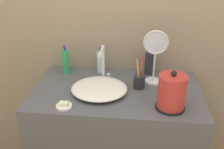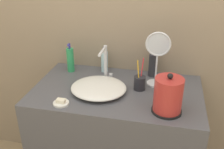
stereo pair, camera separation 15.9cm
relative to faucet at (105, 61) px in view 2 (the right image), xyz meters
The scene contains 11 objects.
wall_back 0.38m from the faucet, 65.39° to the left, with size 6.00×0.04×2.60m.
vanity_counter 0.59m from the faucet, 48.00° to the right, with size 1.04×0.61×0.87m.
sink_basin 0.19m from the faucet, 91.55° to the right, with size 0.34×0.31×0.05m.
faucet is the anchor object (origin of this frame).
electric_kettle 0.50m from the faucet, 35.19° to the right, with size 0.16×0.16×0.23m.
toothbrush_cup 0.26m from the faucet, 17.78° to the right, with size 0.07×0.07×0.21m.
lotion_bottle 0.29m from the faucet, 163.51° to the left, with size 0.05×0.05×0.21m.
shampoo_bottle 0.33m from the faucet, 24.14° to the left, with size 0.06×0.06×0.20m.
mouthwash_bottle 0.15m from the faucet, 106.98° to the left, with size 0.05×0.05×0.19m.
soap_dish 0.41m from the faucet, 116.71° to the right, with size 0.09×0.09×0.03m.
vanity_mirror 0.33m from the faucet, ahead, with size 0.16×0.11×0.35m.
Camera 2 is at (0.28, -1.09, 1.67)m, focal length 42.00 mm.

